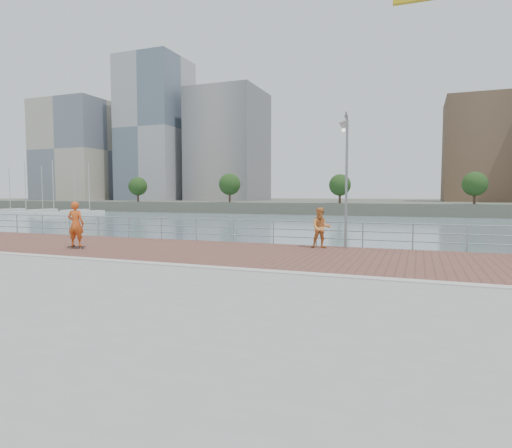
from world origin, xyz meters
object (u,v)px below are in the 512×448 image
(bystander, at_px, (321,228))
(skateboarder, at_px, (76,224))
(guardrail, at_px, (295,230))
(street_lamp, at_px, (345,156))

(bystander, bearing_deg, skateboarder, -174.44)
(skateboarder, distance_m, bystander, 10.53)
(guardrail, xyz_separation_m, street_lamp, (2.42, -0.90, 3.22))
(skateboarder, height_order, bystander, skateboarder)
(street_lamp, distance_m, bystander, 3.18)
(guardrail, distance_m, street_lamp, 4.13)
(street_lamp, height_order, bystander, street_lamp)
(bystander, bearing_deg, guardrail, 133.66)
(guardrail, height_order, skateboarder, skateboarder)
(skateboarder, xyz_separation_m, bystander, (9.79, 3.87, -0.17))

